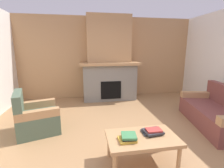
{
  "coord_description": "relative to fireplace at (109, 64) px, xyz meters",
  "views": [
    {
      "loc": [
        -0.8,
        -2.65,
        1.64
      ],
      "look_at": [
        -0.16,
        1.1,
        0.82
      ],
      "focal_mm": 26.02,
      "sensor_mm": 36.0,
      "label": 1
    }
  ],
  "objects": [
    {
      "name": "coffee_table",
      "position": [
        -0.02,
        -3.29,
        -0.79
      ],
      "size": [
        1.0,
        0.6,
        0.43
      ],
      "color": "tan",
      "rests_on": "ground"
    },
    {
      "name": "fireplace",
      "position": [
        0.0,
        0.0,
        0.0
      ],
      "size": [
        1.9,
        0.82,
        2.7
      ],
      "color": "gray",
      "rests_on": "ground"
    },
    {
      "name": "book_stack_near_edge",
      "position": [
        -0.25,
        -3.34,
        -0.69
      ],
      "size": [
        0.26,
        0.25,
        0.08
      ],
      "color": "gold",
      "rests_on": "coffee_table"
    },
    {
      "name": "ground",
      "position": [
        0.0,
        -2.62,
        -1.16
      ],
      "size": [
        9.0,
        9.0,
        0.0
      ],
      "primitive_type": "plane",
      "color": "#9E754C"
    },
    {
      "name": "couch",
      "position": [
        1.99,
        -2.42,
        -0.88
      ],
      "size": [
        1.2,
        1.94,
        0.85
      ],
      "color": "brown",
      "rests_on": "ground"
    },
    {
      "name": "armchair",
      "position": [
        -1.81,
        -2.02,
        -0.87
      ],
      "size": [
        0.95,
        0.95,
        0.85
      ],
      "color": "#4C604C",
      "rests_on": "ground"
    },
    {
      "name": "wall_back_wood_panel",
      "position": [
        0.0,
        0.38,
        0.19
      ],
      "size": [
        6.0,
        0.12,
        2.7
      ],
      "primitive_type": "cube",
      "color": "tan",
      "rests_on": "ground"
    },
    {
      "name": "book_stack_center",
      "position": [
        0.15,
        -3.23,
        -0.7
      ],
      "size": [
        0.3,
        0.25,
        0.07
      ],
      "color": "#2D2D33",
      "rests_on": "coffee_table"
    }
  ]
}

